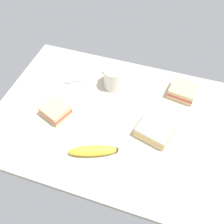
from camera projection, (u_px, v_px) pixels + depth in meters
tabletop at (112, 118)px, 97.17cm from camera, size 90.00×64.00×2.00cm
coffee_mug_black at (114, 78)px, 102.62cm from camera, size 9.74×8.31×9.06cm
sandwich_main at (183, 91)px, 101.61cm from camera, size 11.51×10.66×4.40cm
sandwich_side at (155, 130)px, 90.05cm from camera, size 14.04×13.22×4.40cm
sandwich_extra at (56, 111)px, 95.43cm from camera, size 11.91×11.38×4.40cm
banana at (93, 151)px, 85.22cm from camera, size 16.90×9.50×3.72cm
spoon at (74, 81)px, 107.72cm from camera, size 11.22×5.86×0.80cm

